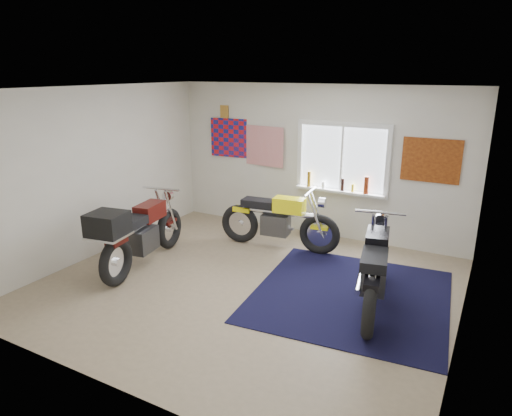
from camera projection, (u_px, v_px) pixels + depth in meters
The scene contains 10 objects.
ground at pixel (247, 285), 6.46m from camera, with size 5.50×5.50×0.00m, color #9E896B.
room_shell at pixel (246, 172), 5.99m from camera, with size 5.50×5.50×5.50m.
navy_rug at pixel (350, 295), 6.16m from camera, with size 2.50×2.60×0.01m, color black.
window_assembly at pixel (342, 163), 7.91m from camera, with size 1.66×0.17×1.26m.
oil_bottles at pixel (343, 184), 7.92m from camera, with size 1.12×0.09×0.30m.
flag_display at pixel (224, 112), 8.79m from camera, with size 1.60×0.10×1.17m.
triumph_poster at pixel (431, 161), 7.20m from camera, with size 0.90×0.03×0.70m, color #A54C14.
yellow_triumph at pixel (278, 221), 7.70m from camera, with size 2.12×0.63×1.07m.
black_chrome_bike at pixel (374, 271), 5.77m from camera, with size 0.71×2.16×1.12m.
maroon_tourer at pixel (138, 233), 6.84m from camera, with size 0.83×2.19×1.11m.
Camera 1 is at (2.91, -5.09, 2.93)m, focal length 32.00 mm.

